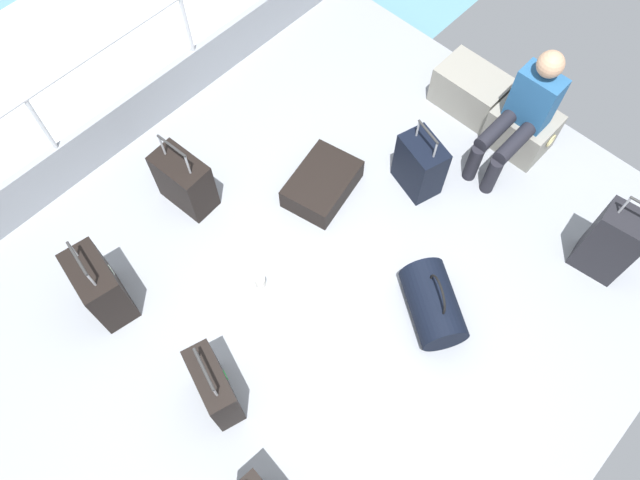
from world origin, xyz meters
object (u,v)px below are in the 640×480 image
suitcase_0 (420,165)px  passenger_seated (523,112)px  cargo_crate_0 (471,90)px  suitcase_5 (215,386)px  suitcase_3 (322,184)px  cargo_crate_1 (522,129)px  suitcase_6 (100,287)px  duffel_bag (433,304)px  paper_cup (260,281)px  suitcase_7 (612,243)px  suitcase_2 (184,181)px

suitcase_0 → passenger_seated: bearing=63.2°
cargo_crate_0 → suitcase_5: suitcase_5 is taller
passenger_seated → suitcase_3: (-0.88, -1.32, -0.46)m
cargo_crate_1 → passenger_seated: passenger_seated is taller
cargo_crate_0 → suitcase_3: (-0.31, -1.55, -0.08)m
passenger_seated → suitcase_6: size_ratio=1.42×
duffel_bag → paper_cup: size_ratio=6.75×
cargo_crate_0 → passenger_seated: size_ratio=0.59×
suitcase_6 → suitcase_5: bearing=4.3°
cargo_crate_0 → cargo_crate_1: (0.57, -0.05, 0.00)m
suitcase_0 → suitcase_5: size_ratio=0.98×
suitcase_3 → suitcase_7: 2.21m
suitcase_5 → suitcase_6: (-1.11, -0.08, 0.01)m
cargo_crate_1 → suitcase_5: size_ratio=0.76×
passenger_seated → suitcase_7: (1.10, -0.36, -0.22)m
suitcase_7 → paper_cup: suitcase_7 is taller
suitcase_0 → suitcase_3: size_ratio=1.00×
suitcase_0 → suitcase_3: suitcase_0 is taller
suitcase_7 → duffel_bag: bearing=-119.2°
suitcase_2 → duffel_bag: suitcase_2 is taller
cargo_crate_1 → duffel_bag: size_ratio=0.79×
suitcase_2 → cargo_crate_1: bearing=54.9°
suitcase_2 → paper_cup: suitcase_2 is taller
suitcase_5 → duffel_bag: suitcase_5 is taller
suitcase_3 → duffel_bag: 1.33m
passenger_seated → cargo_crate_0: bearing=157.9°
duffel_bag → suitcase_7: bearing=60.8°
suitcase_0 → duffel_bag: (0.80, -0.82, -0.08)m
passenger_seated → suitcase_2: (-1.61, -2.11, -0.31)m
suitcase_2 → passenger_seated: bearing=52.7°
suitcase_0 → suitcase_5: 2.30m
paper_cup → cargo_crate_0: bearing=88.2°
suitcase_2 → suitcase_6: bearing=-75.1°
suitcase_6 → cargo_crate_1: bearing=67.8°
cargo_crate_1 → suitcase_0: suitcase_0 is taller
suitcase_3 → suitcase_5: 1.83m
suitcase_0 → suitcase_6: bearing=-112.3°
cargo_crate_0 → cargo_crate_1: size_ratio=1.19×
suitcase_0 → paper_cup: 1.56m
paper_cup → suitcase_0: bearing=79.7°
passenger_seated → suitcase_5: (-0.23, -3.03, -0.29)m
suitcase_0 → suitcase_2: (-1.24, -1.38, -0.00)m
passenger_seated → suitcase_5: 3.05m
passenger_seated → duffel_bag: passenger_seated is taller
suitcase_3 → suitcase_6: (-0.47, -1.79, 0.18)m
suitcase_3 → suitcase_5: size_ratio=0.98×
passenger_seated → duffel_bag: 1.65m
duffel_bag → suitcase_6: bearing=-138.7°
cargo_crate_0 → suitcase_2: suitcase_2 is taller
cargo_crate_0 → cargo_crate_1: 0.57m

